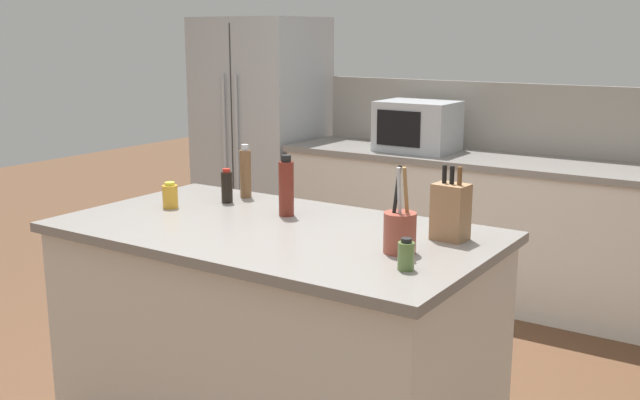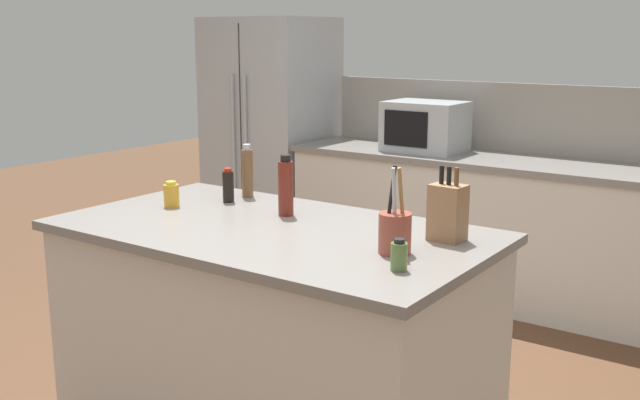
{
  "view_description": "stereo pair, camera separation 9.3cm",
  "coord_description": "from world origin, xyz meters",
  "px_view_note": "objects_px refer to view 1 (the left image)",
  "views": [
    {
      "loc": [
        1.81,
        -2.39,
        1.72
      ],
      "look_at": [
        0.0,
        0.35,
        0.99
      ],
      "focal_mm": 42.0,
      "sensor_mm": 36.0,
      "label": 1
    },
    {
      "loc": [
        1.89,
        -2.34,
        1.72
      ],
      "look_at": [
        0.0,
        0.35,
        0.99
      ],
      "focal_mm": 42.0,
      "sensor_mm": 36.0,
      "label": 2
    }
  ],
  "objects_px": {
    "soy_sauce_bottle": "(227,187)",
    "spice_jar_oregano": "(406,255)",
    "knife_block": "(451,211)",
    "pepper_grinder": "(245,173)",
    "refrigerator": "(262,137)",
    "microwave": "(417,126)",
    "utensil_crock": "(400,231)",
    "honey_jar": "(170,196)",
    "vinegar_bottle": "(286,187)"
  },
  "relations": [
    {
      "from": "refrigerator",
      "to": "knife_block",
      "type": "height_order",
      "value": "refrigerator"
    },
    {
      "from": "microwave",
      "to": "soy_sauce_bottle",
      "type": "relative_size",
      "value": 3.14
    },
    {
      "from": "soy_sauce_bottle",
      "to": "microwave",
      "type": "bearing_deg",
      "value": 89.02
    },
    {
      "from": "spice_jar_oregano",
      "to": "knife_block",
      "type": "bearing_deg",
      "value": 94.15
    },
    {
      "from": "knife_block",
      "to": "pepper_grinder",
      "type": "bearing_deg",
      "value": 176.39
    },
    {
      "from": "refrigerator",
      "to": "honey_jar",
      "type": "height_order",
      "value": "refrigerator"
    },
    {
      "from": "honey_jar",
      "to": "spice_jar_oregano",
      "type": "relative_size",
      "value": 1.08
    },
    {
      "from": "honey_jar",
      "to": "vinegar_bottle",
      "type": "bearing_deg",
      "value": 17.99
    },
    {
      "from": "refrigerator",
      "to": "vinegar_bottle",
      "type": "distance_m",
      "value": 2.69
    },
    {
      "from": "honey_jar",
      "to": "spice_jar_oregano",
      "type": "height_order",
      "value": "honey_jar"
    },
    {
      "from": "knife_block",
      "to": "vinegar_bottle",
      "type": "bearing_deg",
      "value": -173.13
    },
    {
      "from": "pepper_grinder",
      "to": "soy_sauce_bottle",
      "type": "height_order",
      "value": "pepper_grinder"
    },
    {
      "from": "refrigerator",
      "to": "utensil_crock",
      "type": "xyz_separation_m",
      "value": [
        2.41,
        -2.29,
        0.1
      ]
    },
    {
      "from": "utensil_crock",
      "to": "pepper_grinder",
      "type": "height_order",
      "value": "utensil_crock"
    },
    {
      "from": "soy_sauce_bottle",
      "to": "spice_jar_oregano",
      "type": "height_order",
      "value": "soy_sauce_bottle"
    },
    {
      "from": "refrigerator",
      "to": "knife_block",
      "type": "bearing_deg",
      "value": -39.08
    },
    {
      "from": "knife_block",
      "to": "pepper_grinder",
      "type": "relative_size",
      "value": 1.11
    },
    {
      "from": "vinegar_bottle",
      "to": "pepper_grinder",
      "type": "bearing_deg",
      "value": 153.3
    },
    {
      "from": "honey_jar",
      "to": "knife_block",
      "type": "bearing_deg",
      "value": 9.04
    },
    {
      "from": "pepper_grinder",
      "to": "spice_jar_oregano",
      "type": "distance_m",
      "value": 1.32
    },
    {
      "from": "microwave",
      "to": "vinegar_bottle",
      "type": "xyz_separation_m",
      "value": [
        0.35,
        -2.0,
        -0.04
      ]
    },
    {
      "from": "microwave",
      "to": "vinegar_bottle",
      "type": "relative_size",
      "value": 1.91
    },
    {
      "from": "refrigerator",
      "to": "honey_jar",
      "type": "xyz_separation_m",
      "value": [
        1.2,
        -2.23,
        0.07
      ]
    },
    {
      "from": "utensil_crock",
      "to": "knife_block",
      "type": "bearing_deg",
      "value": 72.97
    },
    {
      "from": "refrigerator",
      "to": "soy_sauce_bottle",
      "type": "relative_size",
      "value": 11.27
    },
    {
      "from": "knife_block",
      "to": "vinegar_bottle",
      "type": "relative_size",
      "value": 1.08
    },
    {
      "from": "honey_jar",
      "to": "vinegar_bottle",
      "type": "xyz_separation_m",
      "value": [
        0.53,
        0.17,
        0.07
      ]
    },
    {
      "from": "vinegar_bottle",
      "to": "spice_jar_oregano",
      "type": "distance_m",
      "value": 0.89
    },
    {
      "from": "refrigerator",
      "to": "microwave",
      "type": "distance_m",
      "value": 1.39
    },
    {
      "from": "honey_jar",
      "to": "soy_sauce_bottle",
      "type": "height_order",
      "value": "soy_sauce_bottle"
    },
    {
      "from": "honey_jar",
      "to": "pepper_grinder",
      "type": "relative_size",
      "value": 0.46
    },
    {
      "from": "knife_block",
      "to": "utensil_crock",
      "type": "xyz_separation_m",
      "value": [
        -0.08,
        -0.27,
        -0.03
      ]
    },
    {
      "from": "refrigerator",
      "to": "pepper_grinder",
      "type": "xyz_separation_m",
      "value": [
        1.34,
        -1.86,
        0.14
      ]
    },
    {
      "from": "knife_block",
      "to": "soy_sauce_bottle",
      "type": "distance_m",
      "value": 1.15
    },
    {
      "from": "refrigerator",
      "to": "knife_block",
      "type": "xyz_separation_m",
      "value": [
        2.49,
        -2.02,
        0.13
      ]
    },
    {
      "from": "refrigerator",
      "to": "utensil_crock",
      "type": "height_order",
      "value": "refrigerator"
    },
    {
      "from": "spice_jar_oregano",
      "to": "vinegar_bottle",
      "type": "bearing_deg",
      "value": 153.01
    },
    {
      "from": "soy_sauce_bottle",
      "to": "spice_jar_oregano",
      "type": "distance_m",
      "value": 1.26
    },
    {
      "from": "vinegar_bottle",
      "to": "spice_jar_oregano",
      "type": "bearing_deg",
      "value": -26.99
    },
    {
      "from": "honey_jar",
      "to": "microwave",
      "type": "bearing_deg",
      "value": 85.27
    },
    {
      "from": "refrigerator",
      "to": "soy_sauce_bottle",
      "type": "distance_m",
      "value": 2.41
    },
    {
      "from": "honey_jar",
      "to": "pepper_grinder",
      "type": "height_order",
      "value": "pepper_grinder"
    },
    {
      "from": "honey_jar",
      "to": "soy_sauce_bottle",
      "type": "bearing_deg",
      "value": 57.0
    },
    {
      "from": "utensil_crock",
      "to": "spice_jar_oregano",
      "type": "height_order",
      "value": "utensil_crock"
    },
    {
      "from": "utensil_crock",
      "to": "refrigerator",
      "type": "bearing_deg",
      "value": 136.48
    },
    {
      "from": "microwave",
      "to": "soy_sauce_bottle",
      "type": "distance_m",
      "value": 1.95
    },
    {
      "from": "microwave",
      "to": "vinegar_bottle",
      "type": "height_order",
      "value": "microwave"
    },
    {
      "from": "knife_block",
      "to": "spice_jar_oregano",
      "type": "relative_size",
      "value": 2.61
    },
    {
      "from": "knife_block",
      "to": "vinegar_bottle",
      "type": "distance_m",
      "value": 0.76
    },
    {
      "from": "utensil_crock",
      "to": "soy_sauce_bottle",
      "type": "bearing_deg",
      "value": 164.95
    }
  ]
}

